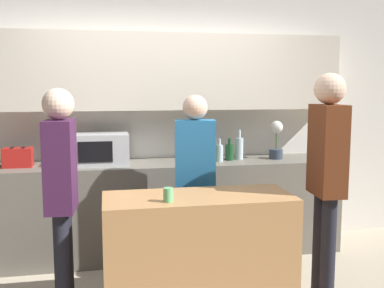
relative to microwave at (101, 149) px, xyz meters
name	(u,v)px	position (x,y,z in m)	size (l,w,h in m)	color
back_wall	(157,101)	(0.58, 0.27, 0.45)	(6.40, 0.40, 2.70)	silver
back_counter	(161,208)	(0.58, 0.00, -0.62)	(3.60, 0.62, 0.94)	#6B665B
kitchen_island	(198,253)	(0.71, -1.21, -0.64)	(1.39, 0.57, 0.89)	#B27F4C
microwave	(101,149)	(0.00, 0.00, 0.00)	(0.52, 0.39, 0.30)	#B7BABC
toaster	(18,157)	(-0.76, 0.00, -0.06)	(0.26, 0.16, 0.18)	#B21E19
potted_plant	(276,140)	(1.78, 0.00, 0.05)	(0.14, 0.14, 0.39)	#333D4C
bottle_0	(210,152)	(1.06, -0.06, -0.05)	(0.08, 0.08, 0.26)	#194723
bottle_1	(219,153)	(1.16, -0.04, -0.06)	(0.08, 0.08, 0.23)	silver
bottle_2	(229,152)	(1.28, 0.01, -0.06)	(0.08, 0.08, 0.22)	#194723
bottle_3	(239,148)	(1.40, 0.05, -0.03)	(0.08, 0.08, 0.30)	silver
cup_0	(168,195)	(0.46, -1.34, -0.15)	(0.07, 0.07, 0.10)	#6BCB80
person_left	(195,172)	(0.79, -0.66, -0.13)	(0.36, 0.24, 1.61)	black
person_center	(327,168)	(1.68, -1.28, -0.01)	(0.23, 0.35, 1.78)	black
person_right	(61,185)	(-0.27, -1.14, -0.09)	(0.22, 0.35, 1.67)	black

